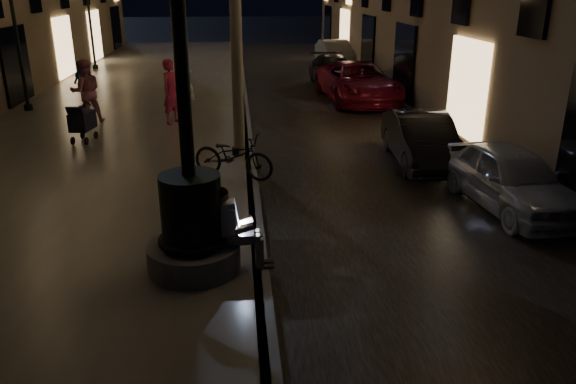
{
  "coord_description": "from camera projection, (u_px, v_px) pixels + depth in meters",
  "views": [
    {
      "loc": [
        -0.28,
        -5.71,
        4.28
      ],
      "look_at": [
        0.52,
        3.0,
        1.02
      ],
      "focal_mm": 35.0,
      "sensor_mm": 36.0,
      "label": 1
    }
  ],
  "objects": [
    {
      "name": "promenade",
      "position": [
        135.0,
        105.0,
        20.47
      ],
      "size": [
        8.0,
        45.0,
        0.2
      ],
      "primitive_type": "cube",
      "color": "#615C55",
      "rests_on": "ground"
    },
    {
      "name": "pedestrian_blue",
      "position": [
        83.0,
        85.0,
        19.2
      ],
      "size": [
        0.97,
        0.96,
        1.65
      ],
      "primitive_type": "imported",
      "rotation": [
        0.0,
        0.0,
        5.51
      ],
      "color": "#245284",
      "rests_on": "promenade"
    },
    {
      "name": "bicycle",
      "position": [
        233.0,
        156.0,
        12.38
      ],
      "size": [
        2.01,
        1.47,
        1.01
      ],
      "primitive_type": "imported",
      "rotation": [
        0.0,
        0.0,
        1.1
      ],
      "color": "black",
      "rests_on": "promenade"
    },
    {
      "name": "car_front",
      "position": [
        511.0,
        178.0,
        11.19
      ],
      "size": [
        1.85,
        3.83,
        1.26
      ],
      "primitive_type": "imported",
      "rotation": [
        0.0,
        0.0,
        0.1
      ],
      "color": "#B8BCC0",
      "rests_on": "ground"
    },
    {
      "name": "pedestrian_white",
      "position": [
        182.0,
        92.0,
        17.51
      ],
      "size": [
        1.19,
        1.31,
        1.77
      ],
      "primitive_type": "imported",
      "rotation": [
        0.0,
        0.0,
        4.11
      ],
      "color": "white",
      "rests_on": "promenade"
    },
    {
      "name": "lamp_left_b",
      "position": [
        14.0,
        18.0,
        18.15
      ],
      "size": [
        0.36,
        0.36,
        4.81
      ],
      "color": "black",
      "rests_on": "promenade"
    },
    {
      "name": "lamp_curb_d",
      "position": [
        233.0,
        1.0,
        35.55
      ],
      "size": [
        0.36,
        0.36,
        4.81
      ],
      "color": "black",
      "rests_on": "promenade"
    },
    {
      "name": "cobble_lane",
      "position": [
        325.0,
        104.0,
        21.1
      ],
      "size": [
        6.0,
        45.0,
        0.02
      ],
      "primitive_type": "cube",
      "color": "black",
      "rests_on": "ground"
    },
    {
      "name": "lamp_left_c",
      "position": [
        88.0,
        6.0,
        27.48
      ],
      "size": [
        0.36,
        0.36,
        4.81
      ],
      "color": "black",
      "rests_on": "promenade"
    },
    {
      "name": "stroller",
      "position": [
        82.0,
        121.0,
        15.17
      ],
      "size": [
        0.6,
        1.15,
        1.16
      ],
      "rotation": [
        0.0,
        0.0,
        -0.16
      ],
      "color": "black",
      "rests_on": "promenade"
    },
    {
      "name": "car_second",
      "position": [
        422.0,
        139.0,
        13.98
      ],
      "size": [
        1.57,
        3.9,
        1.26
      ],
      "primitive_type": "imported",
      "rotation": [
        0.0,
        0.0,
        -0.06
      ],
      "color": "black",
      "rests_on": "ground"
    },
    {
      "name": "lamp_curb_a",
      "position": [
        234.0,
        31.0,
        13.16
      ],
      "size": [
        0.36,
        0.36,
        4.81
      ],
      "color": "black",
      "rests_on": "promenade"
    },
    {
      "name": "seated_man_laptop",
      "position": [
        234.0,
        225.0,
        8.37
      ],
      "size": [
        0.93,
        0.31,
        1.3
      ],
      "color": "gray",
      "rests_on": "promenade"
    },
    {
      "name": "pedestrian_pink",
      "position": [
        86.0,
        91.0,
        17.2
      ],
      "size": [
        1.13,
        1.01,
        1.94
      ],
      "primitive_type": "imported",
      "rotation": [
        0.0,
        0.0,
        3.48
      ],
      "color": "#BE657E",
      "rests_on": "promenade"
    },
    {
      "name": "car_fifth",
      "position": [
        335.0,
        53.0,
        30.94
      ],
      "size": [
        1.76,
        4.25,
        1.37
      ],
      "primitive_type": "imported",
      "rotation": [
        0.0,
        0.0,
        0.08
      ],
      "color": "gray",
      "rests_on": "ground"
    },
    {
      "name": "pedestrian_red",
      "position": [
        172.0,
        92.0,
        17.12
      ],
      "size": [
        0.79,
        0.85,
        1.95
      ],
      "primitive_type": "imported",
      "rotation": [
        0.0,
        0.0,
        0.98
      ],
      "color": "#AC2245",
      "rests_on": "promenade"
    },
    {
      "name": "car_rear",
      "position": [
        333.0,
        71.0,
        24.84
      ],
      "size": [
        1.81,
        4.39,
        1.27
      ],
      "primitive_type": "imported",
      "rotation": [
        0.0,
        0.0,
        -0.01
      ],
      "color": "#2B2C30",
      "rests_on": "ground"
    },
    {
      "name": "ground",
      "position": [
        245.0,
        106.0,
        20.84
      ],
      "size": [
        120.0,
        120.0,
        0.0
      ],
      "primitive_type": "plane",
      "color": "black",
      "rests_on": "ground"
    },
    {
      "name": "curb_strip",
      "position": [
        245.0,
        103.0,
        20.81
      ],
      "size": [
        0.25,
        45.0,
        0.2
      ],
      "primitive_type": "cube",
      "color": "#59595B",
      "rests_on": "ground"
    },
    {
      "name": "fountain_lamppost",
      "position": [
        191.0,
        207.0,
        8.2
      ],
      "size": [
        1.4,
        1.4,
        5.21
      ],
      "color": "#59595B",
      "rests_on": "promenade"
    },
    {
      "name": "lamp_curb_b",
      "position": [
        234.0,
        13.0,
        20.62
      ],
      "size": [
        0.36,
        0.36,
        4.81
      ],
      "color": "black",
      "rests_on": "promenade"
    },
    {
      "name": "car_third",
      "position": [
        358.0,
        82.0,
        21.36
      ],
      "size": [
        2.77,
        5.44,
        1.47
      ],
      "primitive_type": "imported",
      "rotation": [
        0.0,
        0.0,
        0.06
      ],
      "color": "maroon",
      "rests_on": "ground"
    },
    {
      "name": "lamp_curb_c",
      "position": [
        234.0,
        5.0,
        28.09
      ],
      "size": [
        0.36,
        0.36,
        4.81
      ],
      "color": "black",
      "rests_on": "promenade"
    }
  ]
}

